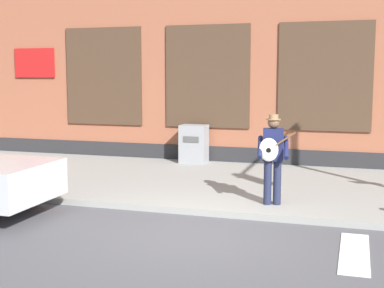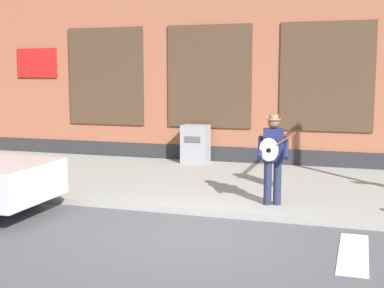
{
  "view_description": "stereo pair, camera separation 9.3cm",
  "coord_description": "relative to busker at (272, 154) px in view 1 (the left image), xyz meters",
  "views": [
    {
      "loc": [
        2.47,
        -8.04,
        2.59
      ],
      "look_at": [
        -0.47,
        1.44,
        1.29
      ],
      "focal_mm": 50.0,
      "sensor_mm": 36.0,
      "label": 1
    },
    {
      "loc": [
        2.56,
        -8.01,
        2.59
      ],
      "look_at": [
        -0.47,
        1.44,
        1.29
      ],
      "focal_mm": 50.0,
      "sensor_mm": 36.0,
      "label": 2
    }
  ],
  "objects": [
    {
      "name": "busker",
      "position": [
        0.0,
        0.0,
        0.0
      ],
      "size": [
        0.75,
        0.59,
        1.72
      ],
      "color": "#1E233D",
      "rests_on": "sidewalk"
    },
    {
      "name": "ground_plane",
      "position": [
        -0.97,
        -1.9,
        -1.1
      ],
      "size": [
        160.0,
        160.0,
        0.0
      ],
      "primitive_type": "plane",
      "color": "#4C4C51"
    },
    {
      "name": "utility_box",
      "position": [
        -2.84,
        4.22,
        -0.45
      ],
      "size": [
        0.74,
        0.55,
        1.06
      ],
      "color": "gray",
      "rests_on": "sidewalk"
    },
    {
      "name": "sidewalk",
      "position": [
        -0.97,
        1.96,
        -1.04
      ],
      "size": [
        28.0,
        5.43,
        0.12
      ],
      "color": "gray",
      "rests_on": "ground"
    },
    {
      "name": "building_backdrop",
      "position": [
        -0.97,
        6.67,
        3.36
      ],
      "size": [
        28.0,
        4.06,
        8.94
      ],
      "color": "#99563D",
      "rests_on": "ground"
    }
  ]
}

